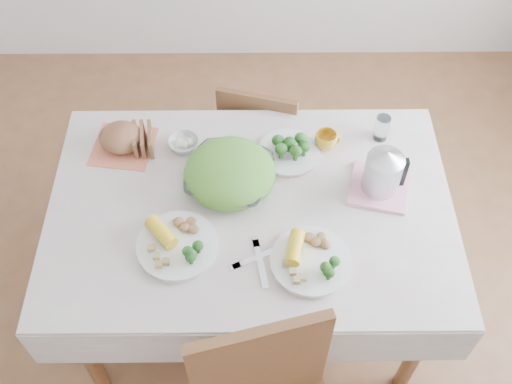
{
  "coord_description": "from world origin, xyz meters",
  "views": [
    {
      "loc": [
        0.01,
        -1.31,
        2.55
      ],
      "look_at": [
        0.02,
        0.02,
        0.82
      ],
      "focal_mm": 42.0,
      "sensor_mm": 36.0,
      "label": 1
    }
  ],
  "objects_px": {
    "dinner_plate_left": "(178,246)",
    "electric_kettle": "(384,168)",
    "chair_far": "(265,127)",
    "salad_bowl": "(230,177)",
    "dining_table": "(251,260)",
    "dinner_plate_right": "(311,261)",
    "yellow_mug": "(326,140)"
  },
  "relations": [
    {
      "from": "dining_table",
      "to": "dinner_plate_right",
      "type": "relative_size",
      "value": 4.95
    },
    {
      "from": "chair_far",
      "to": "yellow_mug",
      "type": "bearing_deg",
      "value": 135.22
    },
    {
      "from": "dinner_plate_left",
      "to": "dinner_plate_right",
      "type": "bearing_deg",
      "value": -8.07
    },
    {
      "from": "dining_table",
      "to": "electric_kettle",
      "type": "bearing_deg",
      "value": 9.05
    },
    {
      "from": "dining_table",
      "to": "dinner_plate_left",
      "type": "height_order",
      "value": "dinner_plate_left"
    },
    {
      "from": "dining_table",
      "to": "salad_bowl",
      "type": "height_order",
      "value": "salad_bowl"
    },
    {
      "from": "yellow_mug",
      "to": "dining_table",
      "type": "bearing_deg",
      "value": -135.47
    },
    {
      "from": "dinner_plate_right",
      "to": "yellow_mug",
      "type": "relative_size",
      "value": 3.16
    },
    {
      "from": "dinner_plate_right",
      "to": "yellow_mug",
      "type": "bearing_deg",
      "value": 80.22
    },
    {
      "from": "chair_far",
      "to": "salad_bowl",
      "type": "xyz_separation_m",
      "value": [
        -0.15,
        -0.58,
        0.34
      ]
    },
    {
      "from": "chair_far",
      "to": "salad_bowl",
      "type": "distance_m",
      "value": 0.69
    },
    {
      "from": "dinner_plate_left",
      "to": "dining_table",
      "type": "bearing_deg",
      "value": 35.21
    },
    {
      "from": "dinner_plate_left",
      "to": "electric_kettle",
      "type": "relative_size",
      "value": 1.5
    },
    {
      "from": "dinner_plate_right",
      "to": "dinner_plate_left",
      "type": "bearing_deg",
      "value": 171.93
    },
    {
      "from": "dinner_plate_right",
      "to": "electric_kettle",
      "type": "bearing_deg",
      "value": 49.23
    },
    {
      "from": "dinner_plate_left",
      "to": "dinner_plate_right",
      "type": "xyz_separation_m",
      "value": [
        0.46,
        -0.07,
        0.0
      ]
    },
    {
      "from": "chair_far",
      "to": "electric_kettle",
      "type": "distance_m",
      "value": 0.85
    },
    {
      "from": "dining_table",
      "to": "dinner_plate_left",
      "type": "relative_size",
      "value": 4.85
    },
    {
      "from": "dining_table",
      "to": "dinner_plate_right",
      "type": "height_order",
      "value": "dinner_plate_right"
    },
    {
      "from": "salad_bowl",
      "to": "yellow_mug",
      "type": "height_order",
      "value": "salad_bowl"
    },
    {
      "from": "salad_bowl",
      "to": "yellow_mug",
      "type": "distance_m",
      "value": 0.42
    },
    {
      "from": "electric_kettle",
      "to": "salad_bowl",
      "type": "bearing_deg",
      "value": 167.14
    },
    {
      "from": "chair_far",
      "to": "dinner_plate_left",
      "type": "distance_m",
      "value": 0.98
    },
    {
      "from": "dinner_plate_left",
      "to": "electric_kettle",
      "type": "bearing_deg",
      "value": 19.2
    },
    {
      "from": "dinner_plate_right",
      "to": "chair_far",
      "type": "bearing_deg",
      "value": 98.23
    },
    {
      "from": "dining_table",
      "to": "yellow_mug",
      "type": "height_order",
      "value": "yellow_mug"
    },
    {
      "from": "dining_table",
      "to": "chair_far",
      "type": "distance_m",
      "value": 0.7
    },
    {
      "from": "yellow_mug",
      "to": "electric_kettle",
      "type": "xyz_separation_m",
      "value": [
        0.19,
        -0.22,
        0.09
      ]
    },
    {
      "from": "dining_table",
      "to": "yellow_mug",
      "type": "relative_size",
      "value": 15.67
    },
    {
      "from": "salad_bowl",
      "to": "dinner_plate_right",
      "type": "xyz_separation_m",
      "value": [
        0.28,
        -0.35,
        -0.03
      ]
    },
    {
      "from": "dinner_plate_right",
      "to": "electric_kettle",
      "type": "distance_m",
      "value": 0.44
    },
    {
      "from": "electric_kettle",
      "to": "dining_table",
      "type": "bearing_deg",
      "value": 179.03
    }
  ]
}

